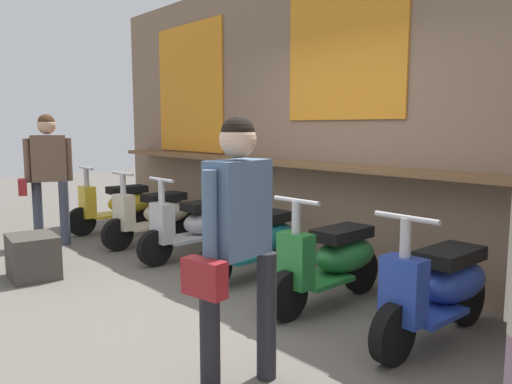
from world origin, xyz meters
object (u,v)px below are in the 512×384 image
Objects in this scene: scooter_cream at (157,214)px; scooter_yellow at (120,204)px; scooter_green at (333,259)px; merchandise_crate at (33,256)px; shopper_with_handbag at (237,227)px; shopper_browsing at (47,166)px; scooter_silver at (198,224)px; scooter_teal at (257,240)px; scooter_blue at (440,287)px.

scooter_yellow is at bearing -94.24° from scooter_cream.
scooter_green is at bearing 92.34° from scooter_yellow.
scooter_cream reaches higher than merchandise_crate.
shopper_with_handbag is at bearing 62.81° from scooter_cream.
scooter_green is (4.06, 0.00, 0.00)m from scooter_yellow.
shopper_with_handbag is 0.94× the size of shopper_browsing.
scooter_teal is at bearing 89.11° from scooter_silver.
shopper_browsing is (-2.82, -1.09, 0.64)m from scooter_teal.
scooter_silver is (0.95, 0.00, 0.00)m from scooter_cream.
shopper_with_handbag is at bearing 74.31° from scooter_yellow.
scooter_green reaches higher than merchandise_crate.
merchandise_crate is at bearing -15.28° from scooter_silver.
scooter_silver is at bearing 75.60° from merchandise_crate.
scooter_silver is 2.18m from shopper_browsing.
scooter_teal is 2.28m from merchandise_crate.
shopper_with_handbag is 2.88× the size of merchandise_crate.
scooter_green is 1.00× the size of scooter_blue.
scooter_yellow is 3.06m from scooter_teal.
scooter_blue is 1.66m from shopper_with_handbag.
scooter_blue is (5.06, 0.00, 0.00)m from scooter_yellow.
scooter_yellow and scooter_blue have the same top height.
scooter_silver is 1.05m from scooter_teal.
scooter_green is 2.54× the size of merchandise_crate.
scooter_yellow is 4.86m from shopper_with_handbag.
shopper_browsing is at bearing 14.83° from scooter_yellow.
shopper_with_handbag is at bearing 4.35° from merchandise_crate.
scooter_teal is (3.06, -0.00, 0.00)m from scooter_yellow.
scooter_cream is 0.88× the size of shopper_with_handbag.
scooter_yellow is 2.54× the size of merchandise_crate.
scooter_teal is at bearing 92.33° from scooter_yellow.
scooter_cream is 1.81m from merchandise_crate.
scooter_cream is 0.95m from scooter_silver.
scooter_yellow is at bearing 151.43° from shopper_with_handbag.
scooter_green is at bearing 31.72° from shopper_browsing.
scooter_cream is 3.00m from scooter_green.
shopper_browsing is at bearing 164.16° from shopper_with_handbag.
scooter_silver and scooter_blue have the same top height.
scooter_blue is at bearing 86.31° from scooter_teal.
scooter_teal is 1.00× the size of scooter_blue.
scooter_cream is 1.51m from shopper_browsing.
scooter_teal is (1.05, -0.00, 0.00)m from scooter_silver.
shopper_browsing is at bearing -41.26° from scooter_cream.
scooter_yellow is 0.83× the size of shopper_browsing.
shopper_browsing is at bearing -76.12° from scooter_green.
scooter_yellow and scooter_teal have the same top height.
scooter_silver is 3.04m from scooter_blue.
scooter_teal is at bearing -92.04° from scooter_green.
scooter_cream is 1.00× the size of scooter_blue.
merchandise_crate is at bearing -9.60° from shopper_browsing.
scooter_cream is at bearing 106.48° from merchandise_crate.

